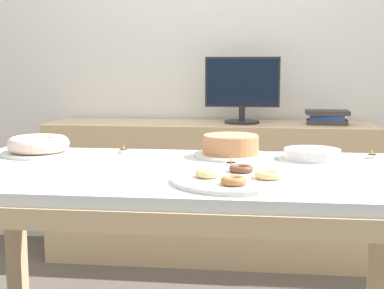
% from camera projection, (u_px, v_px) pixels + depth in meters
% --- Properties ---
extents(wall_back, '(8.00, 0.10, 2.60)m').
position_uv_depth(wall_back, '(214.00, 39.00, 3.32)').
color(wall_back, white).
rests_on(wall_back, ground).
extents(dining_table, '(1.66, 0.88, 0.78)m').
position_uv_depth(dining_table, '(177.00, 196.00, 1.83)').
color(dining_table, silver).
rests_on(dining_table, ground).
extents(sideboard, '(1.87, 0.44, 0.81)m').
position_uv_depth(sideboard, '(209.00, 191.00, 3.15)').
color(sideboard, '#D1B284').
rests_on(sideboard, ground).
extents(computer_monitor, '(0.42, 0.20, 0.38)m').
position_uv_depth(computer_monitor, '(242.00, 90.00, 3.04)').
color(computer_monitor, '#262628').
rests_on(computer_monitor, sideboard).
extents(book_stack, '(0.24, 0.17, 0.08)m').
position_uv_depth(book_stack, '(327.00, 117.00, 3.01)').
color(book_stack, '#3F3838').
rests_on(book_stack, sideboard).
extents(cake_chocolate_round, '(0.29, 0.29, 0.09)m').
position_uv_depth(cake_chocolate_round, '(231.00, 147.00, 2.06)').
color(cake_chocolate_round, silver).
rests_on(cake_chocolate_round, dining_table).
extents(cake_golden_bundt, '(0.29, 0.29, 0.07)m').
position_uv_depth(cake_golden_bundt, '(39.00, 146.00, 2.11)').
color(cake_golden_bundt, silver).
rests_on(cake_golden_bundt, dining_table).
extents(pastry_platter, '(0.37, 0.37, 0.04)m').
position_uv_depth(pastry_platter, '(235.00, 179.00, 1.59)').
color(pastry_platter, silver).
rests_on(pastry_platter, dining_table).
extents(plate_stack, '(0.21, 0.21, 0.04)m').
position_uv_depth(plate_stack, '(312.00, 154.00, 2.00)').
color(plate_stack, silver).
rests_on(plate_stack, dining_table).
extents(tealight_near_cakes, '(0.04, 0.04, 0.04)m').
position_uv_depth(tealight_near_cakes, '(124.00, 151.00, 2.15)').
color(tealight_near_cakes, silver).
rests_on(tealight_near_cakes, dining_table).
extents(tealight_right_edge, '(0.04, 0.04, 0.04)m').
position_uv_depth(tealight_right_edge, '(231.00, 164.00, 1.84)').
color(tealight_right_edge, silver).
rests_on(tealight_right_edge, dining_table).
extents(tealight_near_front, '(0.04, 0.04, 0.04)m').
position_uv_depth(tealight_near_front, '(372.00, 156.00, 2.02)').
color(tealight_near_front, silver).
rests_on(tealight_near_front, dining_table).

